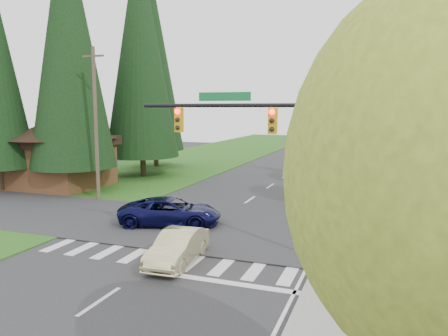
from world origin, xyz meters
The scene contains 28 objects.
ground centered at (0.00, 0.00, 0.00)m, with size 120.00×120.00×0.00m, color #28282B.
grass_west centered at (-13.00, 20.00, 0.03)m, with size 14.00×110.00×0.06m, color #195316.
cross_street centered at (0.00, 8.00, 0.00)m, with size 120.00×8.00×0.10m, color #28282B.
sidewalk_east centered at (6.90, 22.00, 0.07)m, with size 1.80×80.00×0.13m, color gray.
curb_east centered at (6.05, 22.00, 0.07)m, with size 0.20×80.00×0.13m, color gray.
stone_wall_north centered at (8.60, 30.00, 0.35)m, with size 0.70×40.00×0.70m, color #4C4438.
traffic_signal centered at (4.37, 4.50, 4.98)m, with size 8.70×0.37×6.80m.
brown_building centered at (-15.00, 15.00, 3.14)m, with size 8.40×8.40×5.40m.
utility_pole centered at (-9.50, 12.00, 5.14)m, with size 1.60×0.24×10.00m.
decid_tree_0 centered at (9.20, 14.00, 5.60)m, with size 4.80×4.80×8.37m.
decid_tree_1 centered at (9.30, 21.00, 5.80)m, with size 5.20×5.20×8.80m.
decid_tree_2 centered at (9.10, 28.00, 5.93)m, with size 5.00×5.00×8.82m.
decid_tree_3 centered at (9.20, 35.00, 5.66)m, with size 5.00×5.00×8.55m.
decid_tree_4 centered at (9.30, 42.00, 6.06)m, with size 5.40×5.40×9.18m.
decid_tree_5 centered at (9.10, 49.00, 5.53)m, with size 4.80×4.80×8.30m.
decid_tree_6 centered at (9.20, 56.00, 5.86)m, with size 5.20×5.20×8.86m.
conifer_w_a centered at (-13.00, 14.00, 10.79)m, with size 6.12×6.12×19.80m.
conifer_w_b centered at (-16.00, 18.00, 9.79)m, with size 5.44×5.44×17.80m.
conifer_w_c centered at (-12.00, 22.00, 11.29)m, with size 6.46×6.46×20.80m.
conifer_w_e centered at (-14.00, 28.00, 10.29)m, with size 5.78×5.78×18.80m.
conifer_e_c centered at (14.00, 48.00, 9.29)m, with size 5.10×5.10×16.80m.
sedan_champagne centered at (0.80, 3.00, 0.65)m, with size 1.37×3.92×1.29m, color beige.
suv_navy centered at (-2.04, 7.92, 0.73)m, with size 2.41×5.24×1.46m, color #0A0B35.
parked_car_a centered at (4.63, 15.98, 0.77)m, with size 1.81×4.50×1.53m, color #AFAFB4.
parked_car_b centered at (4.20, 28.82, 0.67)m, with size 1.88×4.64×1.35m, color gray.
parked_car_c centered at (5.60, 34.97, 0.74)m, with size 1.57×4.50×1.48m, color #B4B3B9.
parked_car_d centered at (5.60, 36.82, 0.74)m, with size 1.74×4.33×1.48m, color silver.
parked_car_e centered at (4.25, 46.04, 0.68)m, with size 1.91×4.69×1.36m, color #9C9CA1.
Camera 1 is at (8.27, -11.98, 6.10)m, focal length 35.00 mm.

